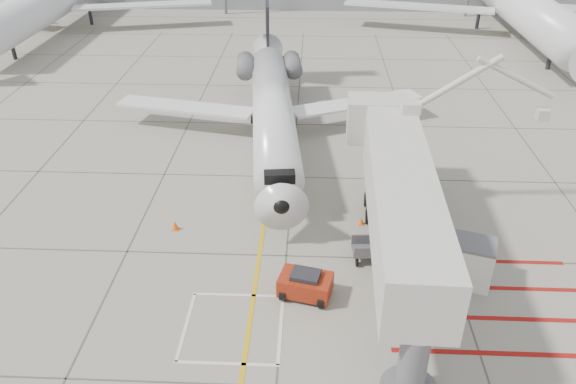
# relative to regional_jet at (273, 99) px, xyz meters

# --- Properties ---
(ground_plane) EXTENTS (260.00, 260.00, 0.00)m
(ground_plane) POSITION_rel_regional_jet_xyz_m (1.33, -15.24, -3.81)
(ground_plane) COLOR gray
(ground_plane) RESTS_ON ground
(regional_jet) EXTENTS (25.92, 31.29, 7.62)m
(regional_jet) POSITION_rel_regional_jet_xyz_m (0.00, 0.00, 0.00)
(regional_jet) COLOR silver
(regional_jet) RESTS_ON ground_plane
(jet_bridge) EXTENTS (9.25, 18.59, 7.33)m
(jet_bridge) POSITION_rel_regional_jet_xyz_m (6.41, -13.01, -0.15)
(jet_bridge) COLOR silver
(jet_bridge) RESTS_ON ground_plane
(pushback_tug) EXTENTS (2.57, 1.93, 1.34)m
(pushback_tug) POSITION_rel_regional_jet_xyz_m (2.32, -14.10, -3.14)
(pushback_tug) COLOR maroon
(pushback_tug) RESTS_ON ground_plane
(baggage_cart) EXTENTS (1.92, 1.28, 1.17)m
(baggage_cart) POSITION_rel_regional_jet_xyz_m (5.48, -11.37, -3.23)
(baggage_cart) COLOR #4F4E53
(baggage_cart) RESTS_ON ground_plane
(ground_power_unit) EXTENTS (3.12, 2.37, 2.18)m
(ground_power_unit) POSITION_rel_regional_jet_xyz_m (9.46, -12.63, -2.72)
(ground_power_unit) COLOR white
(ground_power_unit) RESTS_ON ground_plane
(cone_nose) EXTENTS (0.38, 0.38, 0.53)m
(cone_nose) POSITION_rel_regional_jet_xyz_m (-4.66, -9.20, -3.54)
(cone_nose) COLOR #F55A0C
(cone_nose) RESTS_ON ground_plane
(cone_side) EXTENTS (0.32, 0.32, 0.45)m
(cone_side) POSITION_rel_regional_jet_xyz_m (5.22, -8.25, -3.59)
(cone_side) COLOR #FF5E0D
(cone_side) RESTS_ON ground_plane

